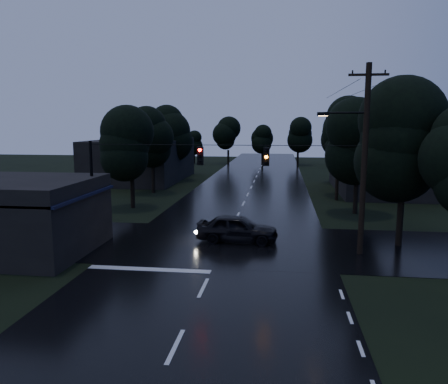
# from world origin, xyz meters

# --- Properties ---
(ground) EXTENTS (160.00, 160.00, 0.00)m
(ground) POSITION_xyz_m (0.00, 0.00, 0.00)
(ground) COLOR black
(ground) RESTS_ON ground
(main_road) EXTENTS (12.00, 120.00, 0.02)m
(main_road) POSITION_xyz_m (0.00, 30.00, 0.00)
(main_road) COLOR black
(main_road) RESTS_ON ground
(cross_street) EXTENTS (60.00, 9.00, 0.02)m
(cross_street) POSITION_xyz_m (0.00, 12.00, 0.00)
(cross_street) COLOR black
(cross_street) RESTS_ON ground
(building_far_right) EXTENTS (10.00, 14.00, 4.40)m
(building_far_right) POSITION_xyz_m (14.00, 34.00, 2.20)
(building_far_right) COLOR black
(building_far_right) RESTS_ON ground
(building_far_left) EXTENTS (10.00, 16.00, 5.00)m
(building_far_left) POSITION_xyz_m (-14.00, 40.00, 2.50)
(building_far_left) COLOR black
(building_far_left) RESTS_ON ground
(utility_pole_main) EXTENTS (3.50, 0.30, 10.00)m
(utility_pole_main) POSITION_xyz_m (7.41, 11.00, 5.26)
(utility_pole_main) COLOR black
(utility_pole_main) RESTS_ON ground
(utility_pole_far) EXTENTS (2.00, 0.30, 7.50)m
(utility_pole_far) POSITION_xyz_m (8.30, 28.00, 3.88)
(utility_pole_far) COLOR black
(utility_pole_far) RESTS_ON ground
(anchor_pole_left) EXTENTS (0.18, 0.18, 6.00)m
(anchor_pole_left) POSITION_xyz_m (-7.50, 11.00, 3.00)
(anchor_pole_left) COLOR black
(anchor_pole_left) RESTS_ON ground
(span_signals) EXTENTS (15.00, 0.37, 1.12)m
(span_signals) POSITION_xyz_m (0.56, 10.99, 5.24)
(span_signals) COLOR black
(span_signals) RESTS_ON ground
(tree_corner_near) EXTENTS (4.48, 4.48, 9.44)m
(tree_corner_near) POSITION_xyz_m (10.00, 13.00, 5.99)
(tree_corner_near) COLOR black
(tree_corner_near) RESTS_ON ground
(tree_left_a) EXTENTS (3.92, 3.92, 8.26)m
(tree_left_a) POSITION_xyz_m (-9.00, 22.00, 5.24)
(tree_left_a) COLOR black
(tree_left_a) RESTS_ON ground
(tree_left_b) EXTENTS (4.20, 4.20, 8.85)m
(tree_left_b) POSITION_xyz_m (-9.60, 30.00, 5.62)
(tree_left_b) COLOR black
(tree_left_b) RESTS_ON ground
(tree_left_c) EXTENTS (4.48, 4.48, 9.44)m
(tree_left_c) POSITION_xyz_m (-10.20, 40.00, 5.99)
(tree_left_c) COLOR black
(tree_left_c) RESTS_ON ground
(tree_right_a) EXTENTS (4.20, 4.20, 8.85)m
(tree_right_a) POSITION_xyz_m (9.00, 22.00, 5.62)
(tree_right_a) COLOR black
(tree_right_a) RESTS_ON ground
(tree_right_b) EXTENTS (4.48, 4.48, 9.44)m
(tree_right_b) POSITION_xyz_m (9.60, 30.00, 5.99)
(tree_right_b) COLOR black
(tree_right_b) RESTS_ON ground
(tree_right_c) EXTENTS (4.76, 4.76, 10.03)m
(tree_right_c) POSITION_xyz_m (10.20, 40.00, 6.37)
(tree_right_c) COLOR black
(tree_right_c) RESTS_ON ground
(car) EXTENTS (4.88, 2.17, 1.63)m
(car) POSITION_xyz_m (0.70, 12.56, 0.81)
(car) COLOR black
(car) RESTS_ON ground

